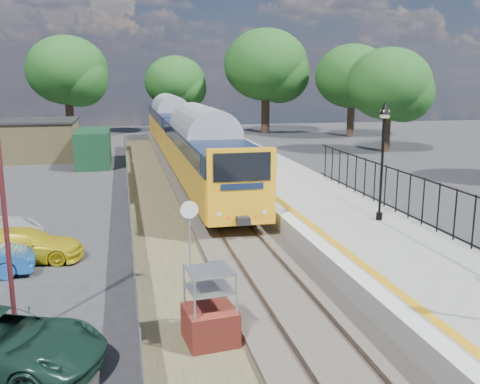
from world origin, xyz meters
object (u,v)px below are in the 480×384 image
object	(u,v)px
train	(182,132)
carpark_lamp	(2,186)
brick_plinth	(210,308)
car_yellow	(25,245)
speed_sign	(190,229)
victorian_lamp_north	(384,133)

from	to	relation	value
train	carpark_lamp	world-z (taller)	carpark_lamp
train	brick_plinth	size ratio (longest dim) A/B	21.26
carpark_lamp	car_yellow	bearing A→B (deg)	96.76
speed_sign	train	bearing A→B (deg)	86.64
train	carpark_lamp	distance (m)	27.87
speed_sign	carpark_lamp	world-z (taller)	carpark_lamp
train	brick_plinth	xyz separation A→B (m)	(-2.50, -28.12, -1.42)
brick_plinth	speed_sign	size ratio (longest dim) A/B	0.71
carpark_lamp	car_yellow	xyz separation A→B (m)	(-0.73, 6.13, -3.31)
train	speed_sign	distance (m)	24.45
speed_sign	car_yellow	size ratio (longest dim) A/B	0.68
train	victorian_lamp_north	bearing A→B (deg)	-76.08
train	brick_plinth	world-z (taller)	train
brick_plinth	carpark_lamp	world-z (taller)	carpark_lamp
train	carpark_lamp	bearing A→B (deg)	-104.91
brick_plinth	speed_sign	bearing A→B (deg)	90.00
brick_plinth	car_yellow	bearing A→B (deg)	126.23
victorian_lamp_north	brick_plinth	xyz separation A→B (m)	(-7.80, -6.73, -3.38)
carpark_lamp	brick_plinth	bearing A→B (deg)	-14.75
train	brick_plinth	distance (m)	28.26
speed_sign	car_yellow	xyz separation A→B (m)	(-5.39, 3.55, -1.26)
victorian_lamp_north	car_yellow	bearing A→B (deg)	177.31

